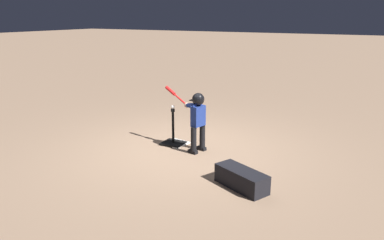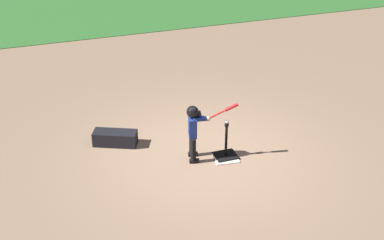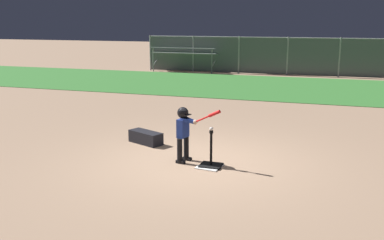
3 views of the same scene
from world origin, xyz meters
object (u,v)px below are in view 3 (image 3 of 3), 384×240
at_px(batting_tee, 211,161).
at_px(baseball, 211,129).
at_px(bleachers_left_center, 188,59).
at_px(batter_child, 184,128).
at_px(bleachers_center, 285,60).
at_px(equipment_bag, 146,137).

xyz_separation_m(batting_tee, baseball, (0.00, 0.00, 0.64)).
bearing_deg(bleachers_left_center, batter_child, -71.58).
bearing_deg(bleachers_center, batter_child, -89.93).
xyz_separation_m(batting_tee, bleachers_center, (-0.60, 16.40, 0.55)).
bearing_deg(bleachers_left_center, equipment_bag, -75.03).
height_order(batting_tee, batter_child, batter_child).
distance_m(baseball, bleachers_left_center, 16.58).
relative_size(batting_tee, batter_child, 0.63).
distance_m(baseball, equipment_bag, 2.26).
bearing_deg(equipment_bag, baseball, -6.84).
xyz_separation_m(batter_child, equipment_bag, (-1.28, 1.00, -0.56)).
height_order(batter_child, baseball, batter_child).
bearing_deg(bleachers_left_center, bleachers_center, 9.32).
bearing_deg(batter_child, bleachers_center, 90.07).
bearing_deg(equipment_bag, bleachers_left_center, 129.22).
distance_m(batting_tee, bleachers_center, 16.43).
distance_m(batter_child, equipment_bag, 1.72).
distance_m(baseball, bleachers_center, 16.42).
distance_m(batter_child, bleachers_left_center, 16.28).
bearing_deg(batting_tee, baseball, 0.00).
xyz_separation_m(bleachers_left_center, bleachers_center, (5.12, 0.84, 0.01)).
xyz_separation_m(baseball, equipment_bag, (-1.86, 1.12, -0.61)).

